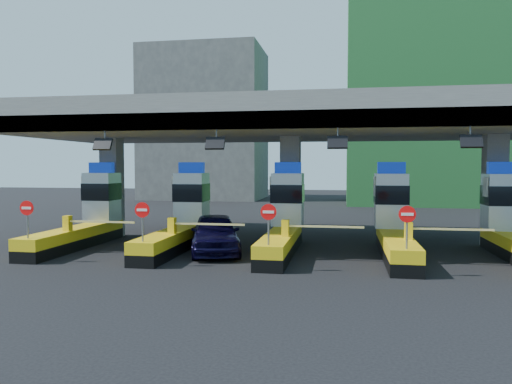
# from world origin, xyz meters

# --- Properties ---
(ground) EXTENTS (120.00, 120.00, 0.00)m
(ground) POSITION_xyz_m (0.00, 0.00, 0.00)
(ground) COLOR black
(ground) RESTS_ON ground
(toll_canopy) EXTENTS (28.00, 12.09, 7.00)m
(toll_canopy) POSITION_xyz_m (0.00, 2.87, 6.13)
(toll_canopy) COLOR slate
(toll_canopy) RESTS_ON ground
(toll_lane_far_left) EXTENTS (4.43, 8.00, 4.16)m
(toll_lane_far_left) POSITION_xyz_m (-10.00, 0.28, 1.40)
(toll_lane_far_left) COLOR black
(toll_lane_far_left) RESTS_ON ground
(toll_lane_left) EXTENTS (4.43, 8.00, 4.16)m
(toll_lane_left) POSITION_xyz_m (-5.00, 0.28, 1.40)
(toll_lane_left) COLOR black
(toll_lane_left) RESTS_ON ground
(toll_lane_center) EXTENTS (4.43, 8.00, 4.16)m
(toll_lane_center) POSITION_xyz_m (0.00, 0.28, 1.40)
(toll_lane_center) COLOR black
(toll_lane_center) RESTS_ON ground
(toll_lane_right) EXTENTS (4.43, 8.00, 4.16)m
(toll_lane_right) POSITION_xyz_m (5.00, 0.28, 1.40)
(toll_lane_right) COLOR black
(toll_lane_right) RESTS_ON ground
(toll_lane_far_right) EXTENTS (4.43, 8.00, 4.16)m
(toll_lane_far_right) POSITION_xyz_m (10.00, 0.28, 1.40)
(toll_lane_far_right) COLOR black
(toll_lane_far_right) RESTS_ON ground
(bg_building_scaffold) EXTENTS (18.00, 12.00, 28.00)m
(bg_building_scaffold) POSITION_xyz_m (12.00, 32.00, 14.00)
(bg_building_scaffold) COLOR #1E5926
(bg_building_scaffold) RESTS_ON ground
(bg_building_concrete) EXTENTS (14.00, 10.00, 18.00)m
(bg_building_concrete) POSITION_xyz_m (-14.00, 36.00, 9.00)
(bg_building_concrete) COLOR #4C4C49
(bg_building_concrete) RESTS_ON ground
(van) EXTENTS (3.53, 5.67, 1.80)m
(van) POSITION_xyz_m (-3.00, -1.10, 0.90)
(van) COLOR black
(van) RESTS_ON ground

